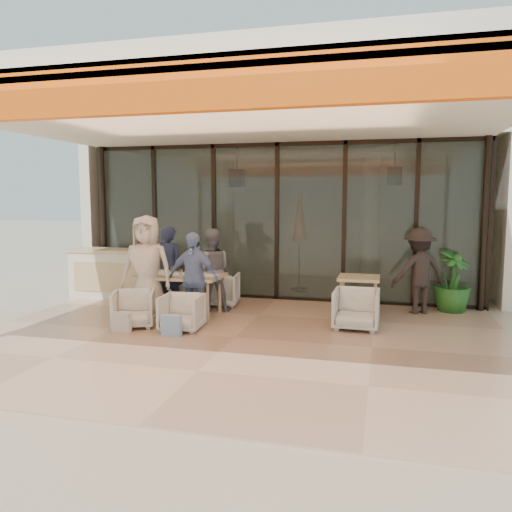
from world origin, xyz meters
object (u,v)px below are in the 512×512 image
at_px(diner_navy, 169,268).
at_px(potted_palm, 453,281).
at_px(chair_far_left, 180,289).
at_px(standing_woman, 419,271).
at_px(chair_near_right, 182,311).
at_px(side_table, 359,283).
at_px(host_counter, 115,273).
at_px(dining_table, 180,278).
at_px(side_chair, 356,307).
at_px(diner_grey, 211,270).
at_px(diner_periwinkle, 193,278).
at_px(diner_cream, 147,268).
at_px(chair_far_right, 220,288).
at_px(chair_near_left, 134,307).

bearing_deg(diner_navy, potted_palm, -164.85).
xyz_separation_m(chair_far_left, standing_woman, (4.53, 0.23, 0.48)).
distance_m(chair_near_right, side_table, 3.08).
bearing_deg(host_counter, side_table, -6.07).
bearing_deg(dining_table, side_chair, -3.58).
height_order(chair_far_left, side_chair, side_chair).
bearing_deg(diner_grey, standing_woman, 171.92).
bearing_deg(chair_far_left, diner_periwinkle, 138.44).
relative_size(diner_cream, potted_palm, 1.55).
relative_size(diner_periwinkle, potted_palm, 1.32).
bearing_deg(diner_cream, diner_navy, 84.66).
distance_m(chair_far_left, chair_far_right, 0.84).
bearing_deg(diner_grey, diner_periwinkle, 70.72).
distance_m(chair_far_right, diner_periwinkle, 1.46).
distance_m(chair_far_left, diner_navy, 0.70).
relative_size(diner_navy, potted_palm, 1.36).
bearing_deg(diner_periwinkle, side_chair, 12.46).
xyz_separation_m(diner_cream, potted_palm, (5.14, 1.93, -0.32)).
height_order(diner_navy, diner_grey, diner_navy).
xyz_separation_m(side_table, side_chair, (0.00, -0.75, -0.28)).
relative_size(side_table, potted_palm, 0.64).
xyz_separation_m(chair_far_left, diner_grey, (0.84, -0.50, 0.46)).
distance_m(diner_navy, diner_cream, 0.91).
distance_m(diner_grey, potted_palm, 4.42).
xyz_separation_m(chair_near_left, diner_cream, (0.00, 0.50, 0.57)).
distance_m(diner_grey, side_table, 2.67).
bearing_deg(diner_navy, diner_periwinkle, 136.84).
relative_size(chair_far_right, diner_periwinkle, 0.46).
bearing_deg(chair_far_left, side_table, -168.83).
height_order(diner_periwinkle, side_table, diner_periwinkle).
bearing_deg(side_chair, chair_near_left, -166.48).
distance_m(chair_far_left, side_table, 3.54).
height_order(chair_near_left, standing_woman, standing_woman).
relative_size(chair_near_right, potted_palm, 0.55).
xyz_separation_m(chair_far_left, potted_palm, (5.14, 0.53, 0.28)).
height_order(chair_near_left, diner_periwinkle, diner_periwinkle).
relative_size(chair_near_left, standing_woman, 0.43).
distance_m(diner_periwinkle, side_table, 2.85).
xyz_separation_m(chair_far_left, side_chair, (3.50, -1.14, 0.06)).
bearing_deg(host_counter, side_chair, -14.33).
distance_m(dining_table, potted_palm, 4.95).
xyz_separation_m(diner_periwinkle, standing_woman, (3.69, 1.63, 0.02)).
bearing_deg(standing_woman, side_chair, 27.60).
relative_size(dining_table, chair_near_right, 2.33).
height_order(chair_near_right, diner_periwinkle, diner_periwinkle).
relative_size(chair_far_right, diner_navy, 0.45).
height_order(diner_navy, diner_cream, diner_cream).
distance_m(dining_table, chair_far_right, 1.09).
relative_size(diner_navy, side_table, 2.13).
relative_size(chair_far_right, diner_grey, 0.46).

